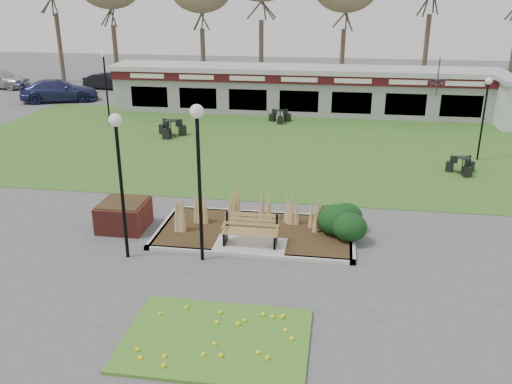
# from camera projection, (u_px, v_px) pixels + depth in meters

# --- Properties ---
(ground) EXTENTS (100.00, 100.00, 0.00)m
(ground) POSITION_uv_depth(u_px,v_px,m) (250.00, 250.00, 16.57)
(ground) COLOR #515154
(ground) RESTS_ON ground
(lawn) EXTENTS (34.00, 16.00, 0.02)m
(lawn) POSITION_uv_depth(u_px,v_px,m) (288.00, 145.00, 27.66)
(lawn) COLOR #376A21
(lawn) RESTS_ON ground
(flower_bed) EXTENTS (4.20, 3.00, 0.16)m
(flower_bed) POSITION_uv_depth(u_px,v_px,m) (216.00, 338.00, 12.29)
(flower_bed) COLOR #3F7521
(flower_bed) RESTS_ON ground
(planting_bed) EXTENTS (6.75, 3.40, 1.27)m
(planting_bed) POSITION_uv_depth(u_px,v_px,m) (295.00, 224.00, 17.50)
(planting_bed) COLOR #332014
(planting_bed) RESTS_ON ground
(park_bench) EXTENTS (1.70, 0.66, 0.93)m
(park_bench) POSITION_uv_depth(u_px,v_px,m) (251.00, 229.00, 16.59)
(park_bench) COLOR olive
(park_bench) RESTS_ON ground
(brick_planter) EXTENTS (1.50, 1.50, 0.95)m
(brick_planter) POSITION_uv_depth(u_px,v_px,m) (124.00, 215.00, 17.96)
(brick_planter) COLOR maroon
(brick_planter) RESTS_ON ground
(food_pavilion) EXTENTS (24.60, 3.40, 2.90)m
(food_pavilion) POSITION_uv_depth(u_px,v_px,m) (301.00, 90.00, 34.51)
(food_pavilion) COLOR #959598
(food_pavilion) RESTS_ON ground
(lamp_post_near_left) EXTENTS (0.36, 0.36, 4.34)m
(lamp_post_near_left) POSITION_uv_depth(u_px,v_px,m) (119.00, 155.00, 15.06)
(lamp_post_near_left) COLOR black
(lamp_post_near_left) RESTS_ON ground
(lamp_post_mid_left) EXTENTS (0.38, 0.38, 4.63)m
(lamp_post_mid_left) POSITION_uv_depth(u_px,v_px,m) (198.00, 150.00, 14.82)
(lamp_post_mid_left) COLOR black
(lamp_post_mid_left) RESTS_ON ground
(lamp_post_mid_right) EXTENTS (0.32, 0.32, 3.82)m
(lamp_post_mid_right) POSITION_uv_depth(u_px,v_px,m) (486.00, 101.00, 24.35)
(lamp_post_mid_right) COLOR black
(lamp_post_mid_right) RESTS_ON ground
(lamp_post_far_left) EXTENTS (0.35, 0.35, 4.26)m
(lamp_post_far_left) POSITION_uv_depth(u_px,v_px,m) (105.00, 71.00, 30.66)
(lamp_post_far_left) COLOR black
(lamp_post_far_left) RESTS_ON ground
(bistro_set_a) EXTENTS (1.61, 1.44, 0.86)m
(bistro_set_a) POSITION_uv_depth(u_px,v_px,m) (171.00, 131.00, 29.28)
(bistro_set_a) COLOR black
(bistro_set_a) RESTS_ON ground
(bistro_set_b) EXTENTS (1.34, 1.25, 0.72)m
(bistro_set_b) POSITION_uv_depth(u_px,v_px,m) (280.00, 118.00, 32.34)
(bistro_set_b) COLOR black
(bistro_set_b) RESTS_ON ground
(bistro_set_d) EXTENTS (1.28, 1.25, 0.70)m
(bistro_set_d) POSITION_uv_depth(u_px,v_px,m) (462.00, 168.00, 23.39)
(bistro_set_d) COLOR black
(bistro_set_d) RESTS_ON ground
(patio_umbrella) EXTENTS (2.68, 2.71, 2.75)m
(patio_umbrella) POSITION_uv_depth(u_px,v_px,m) (436.00, 94.00, 31.45)
(patio_umbrella) COLOR black
(patio_umbrella) RESTS_ON ground
(car_silver) EXTENTS (4.84, 2.39, 1.59)m
(car_silver) POSITION_uv_depth(u_px,v_px,m) (0.00, 78.00, 43.22)
(car_silver) COLOR #B4B5B9
(car_silver) RESTS_ON ground
(car_black) EXTENTS (3.91, 1.94, 1.23)m
(car_black) POSITION_uv_depth(u_px,v_px,m) (107.00, 81.00, 42.93)
(car_black) COLOR black
(car_black) RESTS_ON ground
(car_blue) EXTENTS (5.67, 3.89, 1.52)m
(car_blue) POSITION_uv_depth(u_px,v_px,m) (59.00, 91.00, 38.18)
(car_blue) COLOR navy
(car_blue) RESTS_ON ground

